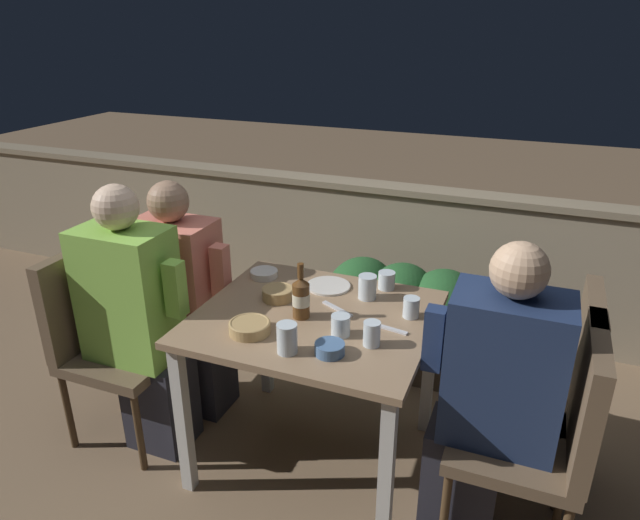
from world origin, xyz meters
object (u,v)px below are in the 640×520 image
chair_right_far (552,380)px  beer_bottle (301,297)px  chair_left_far (150,301)px  potted_plant (180,265)px  person_coral_top (185,300)px  person_navy_jumper (490,398)px  person_green_blouse (138,321)px  chair_right_near (550,425)px  chair_left_near (103,329)px

chair_right_far → beer_bottle: 1.04m
chair_left_far → potted_plant: (-0.27, 0.63, -0.10)m
person_coral_top → beer_bottle: person_coral_top is taller
person_navy_jumper → potted_plant: bearing=155.2°
person_green_blouse → chair_left_far: (-0.18, 0.30, -0.08)m
person_navy_jumper → potted_plant: 2.15m
person_coral_top → beer_bottle: 0.75m
person_green_blouse → person_navy_jumper: person_green_blouse is taller
chair_left_far → chair_right_far: 1.88m
person_green_blouse → chair_right_near: 1.71m
person_green_blouse → chair_right_near: person_green_blouse is taller
chair_left_near → potted_plant: size_ratio=1.28×
chair_left_near → person_coral_top: (0.24, 0.30, 0.05)m
chair_left_far → potted_plant: chair_left_far is taller
chair_right_far → potted_plant: size_ratio=1.28×
beer_bottle → person_green_blouse: bearing=-170.0°
person_navy_jumper → chair_right_far: (0.21, 0.29, -0.06)m
chair_left_near → chair_right_near: same height
chair_left_near → person_coral_top: bearing=51.9°
potted_plant → chair_right_near: bearing=-22.7°
person_green_blouse → chair_left_far: person_green_blouse is taller
chair_right_near → chair_right_far: bearing=89.4°
beer_bottle → potted_plant: size_ratio=0.33×
person_coral_top → chair_right_far: person_coral_top is taller
chair_left_near → beer_bottle: (0.93, 0.13, 0.28)m
chair_left_near → chair_right_far: (1.91, 0.33, 0.00)m
person_navy_jumper → chair_left_near: bearing=-178.7°
chair_left_near → chair_right_near: size_ratio=1.00×
chair_left_near → person_green_blouse: (0.21, 0.00, 0.08)m
chair_right_near → potted_plant: chair_right_near is taller
chair_left_far → beer_bottle: bearing=-11.1°
chair_right_near → beer_bottle: bearing=174.8°
chair_right_near → chair_right_far: (0.00, 0.29, 0.00)m
person_green_blouse → person_coral_top: size_ratio=1.05×
person_coral_top → chair_left_far: bearing=-180.0°
chair_right_near → potted_plant: bearing=157.3°
beer_bottle → chair_right_far: bearing=11.7°
chair_left_far → beer_bottle: size_ratio=3.88×
potted_plant → chair_right_far: bearing=-15.7°
chair_right_far → beer_bottle: bearing=-168.3°
chair_right_near → potted_plant: size_ratio=1.28×
person_green_blouse → person_coral_top: 0.31m
person_green_blouse → beer_bottle: person_green_blouse is taller
chair_left_near → chair_right_far: same height
chair_left_near → chair_right_far: 1.94m
chair_left_far → potted_plant: size_ratio=1.28×
person_coral_top → chair_right_far: bearing=0.9°
person_green_blouse → chair_right_far: (1.71, 0.33, -0.08)m
chair_left_near → person_green_blouse: person_green_blouse is taller
person_coral_top → potted_plant: size_ratio=1.65×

